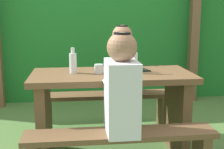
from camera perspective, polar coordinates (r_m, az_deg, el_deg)
The scene contains 12 objects.
hedge_backdrop at distance 4.86m, azimuth -3.08°, elevation 9.77°, with size 6.40×0.85×2.28m, color #1F7228.
pergola_post_right at distance 4.59m, azimuth 14.94°, elevation 7.73°, with size 0.12×0.12×2.04m, color brown.
picnic_table at distance 2.75m, azimuth 0.00°, elevation -4.80°, with size 1.40×0.64×0.77m.
bench_near at distance 2.32m, azimuth 1.58°, elevation -13.39°, with size 1.40×0.24×0.44m.
bench_far at distance 3.32m, azimuth -1.08°, elevation -5.56°, with size 1.40×0.24×0.44m.
person_white_shirt at distance 2.17m, azimuth 1.80°, elevation -2.37°, with size 0.25×0.35×0.72m.
person_black_coat at distance 3.23m, azimuth 1.88°, elevation 2.27°, with size 0.25×0.35×0.72m.
drinking_glass at distance 2.67m, azimuth -2.44°, elevation 1.07°, with size 0.08×0.08×0.08m, color silver.
bottle_left at distance 2.67m, azimuth 4.11°, elevation 2.35°, with size 0.06×0.06×0.25m.
bottle_right at distance 2.69m, azimuth -7.21°, elevation 2.22°, with size 0.06×0.06×0.22m.
bottle_center at distance 2.77m, azimuth 2.51°, elevation 2.67°, with size 0.07×0.07×0.23m.
cell_phone at distance 2.82m, azimuth 5.90°, elevation 0.86°, with size 0.07×0.14×0.01m, color black.
Camera 1 is at (-0.30, -2.62, 1.30)m, focal length 49.52 mm.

